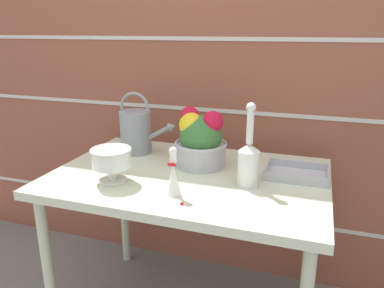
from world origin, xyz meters
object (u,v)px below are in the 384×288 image
Objects in this scene: crystal_pedestal_bowl at (111,160)px; glass_decanter at (249,160)px; wire_tray at (297,174)px; watering_can at (137,130)px; flower_planter at (200,140)px; figurine_vase at (173,175)px.

crystal_pedestal_bowl is 0.54m from glass_decanter.
crystal_pedestal_bowl is 0.64× the size of wire_tray.
flower_planter is at bearing -12.24° from watering_can.
wire_tray is (0.42, -0.00, -0.11)m from flower_planter.
watering_can is 1.85× the size of crystal_pedestal_bowl.
crystal_pedestal_bowl is at bearing -133.35° from flower_planter.
watering_can reaches higher than wire_tray.
glass_decanter is 1.78× the size of figurine_vase.
flower_planter is 1.02× the size of wire_tray.
figurine_vase is (0.00, -0.33, -0.04)m from flower_planter.
figurine_vase is at bearing -144.32° from glass_decanter.
crystal_pedestal_bowl is at bearing 172.81° from figurine_vase.
crystal_pedestal_bowl is 0.28m from figurine_vase.
figurine_vase is 0.73× the size of wire_tray.
crystal_pedestal_bowl is at bearing -164.97° from glass_decanter.
watering_can reaches higher than flower_planter.
watering_can is 1.63× the size of figurine_vase.
glass_decanter is 1.29× the size of wire_tray.
crystal_pedestal_bowl is (0.07, -0.37, -0.02)m from watering_can.
watering_can is at bearing 167.76° from flower_planter.
flower_planter is at bearing 148.08° from glass_decanter.
flower_planter is (0.35, -0.08, 0.01)m from watering_can.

